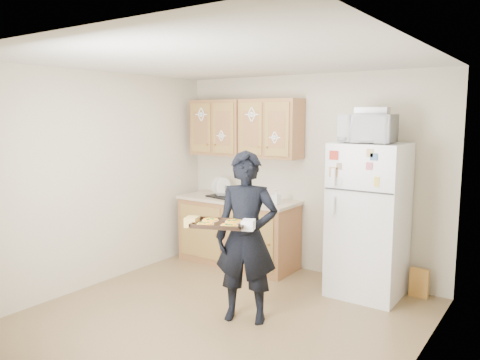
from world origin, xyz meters
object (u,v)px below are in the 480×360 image
(refrigerator, at_px, (368,220))
(baking_tray, at_px, (220,224))
(person, at_px, (246,237))
(microwave, at_px, (368,129))
(dish_rack, at_px, (225,191))

(refrigerator, bearing_deg, baking_tray, -117.72)
(refrigerator, bearing_deg, person, -118.93)
(microwave, distance_m, dish_rack, 2.14)
(person, bearing_deg, microwave, 39.54)
(baking_tray, height_order, microwave, microwave)
(baking_tray, height_order, dish_rack, dish_rack)
(baking_tray, relative_size, dish_rack, 1.09)
(microwave, bearing_deg, refrigerator, 56.32)
(person, bearing_deg, baking_tray, -133.18)
(refrigerator, bearing_deg, microwave, -120.35)
(person, distance_m, baking_tray, 0.34)
(dish_rack, bearing_deg, refrigerator, -0.62)
(refrigerator, relative_size, baking_tray, 3.53)
(person, bearing_deg, dish_rack, 111.37)
(refrigerator, relative_size, person, 1.02)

